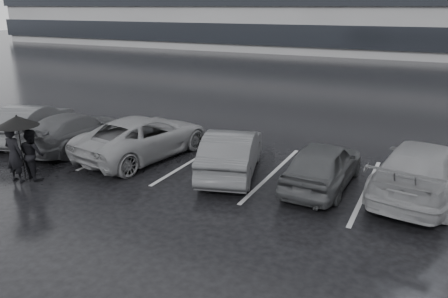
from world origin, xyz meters
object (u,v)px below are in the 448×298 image
Objects in this scene: car_west_a at (232,152)px; car_east at (423,169)px; pedestrian_right at (32,154)px; pedestrian_left at (14,155)px; car_main at (323,165)px; car_west_b at (144,137)px; car_west_c at (75,130)px; car_west_d at (31,123)px.

car_east is (5.31, 0.83, 0.04)m from car_west_a.
pedestrian_left is at bearing 72.80° from pedestrian_right.
pedestrian_left is at bearing 30.00° from car_east.
car_west_b is at bearing 2.20° from car_main.
car_west_a is at bearing 179.33° from car_west_c.
car_main is 0.88× the size of car_west_c.
pedestrian_left is at bearing 102.07° from car_west_c.
pedestrian_right is (-10.41, -3.82, 0.02)m from car_east.
car_main is 8.95m from car_west_c.
car_west_b is at bearing -104.70° from pedestrian_right.
pedestrian_right is (1.08, -2.80, 0.12)m from car_west_c.
car_west_c is 2.15m from car_west_d.
car_west_d is (-4.97, -0.38, -0.00)m from car_west_b.
car_west_a is 6.34m from pedestrian_left.
car_west_d is at bearing 13.63° from car_west_b.
car_west_a is 0.99× the size of car_west_d.
pedestrian_left is at bearing 25.57° from car_main.
car_west_a is 6.18m from car_west_c.
pedestrian_right reaches higher than car_west_c.
car_west_d is at bearing -48.21° from pedestrian_left.
car_west_c is at bearing 13.44° from car_east.
pedestrian_left is (-10.66, -4.23, 0.10)m from car_east.
pedestrian_right reaches higher than car_main.
car_main is at bearing 163.93° from car_west_d.
car_west_b is at bearing -18.65° from car_west_a.
car_west_d is (-8.32, -0.25, 0.00)m from car_west_a.
car_west_c is at bearing 15.80° from car_west_b.
car_west_a is at bearing -173.05° from car_west_b.
car_west_c is at bearing -14.60° from car_west_a.
car_west_d is 2.53× the size of pedestrian_left.
car_main is 8.48m from pedestrian_right.
pedestrian_left is (-8.11, -3.58, 0.17)m from car_main.
car_main is 6.12m from car_west_b.
pedestrian_right reaches higher than car_west_a.
car_east is 3.04× the size of pedestrian_left.
car_west_b is at bearing -175.88° from car_west_c.
car_west_b reaches higher than car_west_a.
pedestrian_right is at bearing 121.35° from car_west_d.
pedestrian_right is at bearing 14.03° from car_west_a.
car_west_b is 4.98m from car_west_d.
pedestrian_right is at bearing 28.52° from car_east.
car_west_d is at bearing -0.93° from car_west_c.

